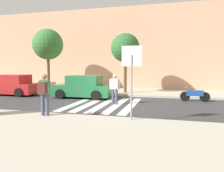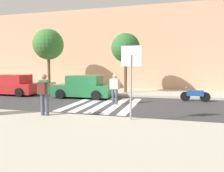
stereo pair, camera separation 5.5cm
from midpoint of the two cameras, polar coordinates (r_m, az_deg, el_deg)
ground_plane at (r=12.42m, az=-2.31°, el=-4.91°), size 120.00×120.00×0.00m
sidewalk_near at (r=6.92m, az=-18.48°, el=-12.76°), size 60.00×6.00×0.14m
sidewalk_far at (r=18.16m, az=3.45°, el=-1.50°), size 60.00×4.80×0.14m
building_facade_far at (r=22.42m, az=5.85°, el=9.35°), size 56.00×4.00×7.65m
crosswalk_stripe_0 at (r=13.17m, az=-8.71°, el=-4.38°), size 0.44×5.20×0.01m
crosswalk_stripe_1 at (r=12.87m, az=-5.44°, el=-4.56°), size 0.44×5.20×0.01m
crosswalk_stripe_2 at (r=12.61m, az=-2.03°, el=-4.74°), size 0.44×5.20×0.01m
crosswalk_stripe_3 at (r=12.40m, az=1.51°, el=-4.91°), size 0.44×5.20×0.01m
crosswalk_stripe_4 at (r=12.23m, az=5.17°, el=-5.07°), size 0.44×5.20×0.01m
stop_sign at (r=8.23m, az=5.22°, el=5.20°), size 0.76×0.08×2.79m
photographer_with_backpack at (r=9.38m, az=-17.14°, el=-1.21°), size 0.65×0.89×1.72m
pedestrian_crossing at (r=12.41m, az=0.85°, el=-0.38°), size 0.57×0.31×1.72m
parked_car_red at (r=18.23m, az=-24.40°, el=0.14°), size 4.10×1.92×1.55m
parked_car_green at (r=15.20m, az=-7.39°, el=-0.35°), size 4.10×1.92×1.55m
motorcycle at (r=14.43m, az=20.98°, el=-2.19°), size 1.76×0.60×0.87m
street_tree_west at (r=19.77m, az=-16.24°, el=10.33°), size 2.61×2.61×5.21m
street_tree_center at (r=17.02m, az=3.67°, el=9.83°), size 2.22×2.22×4.56m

